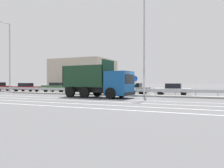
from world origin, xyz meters
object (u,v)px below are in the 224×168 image
at_px(street_lamp_0, 9,55).
at_px(parked_car_2, 57,87).
at_px(parked_car_5, 173,89).
at_px(dump_truck, 105,84).
at_px(parked_car_3, 95,88).
at_px(parked_car_1, 26,87).
at_px(parked_car_4, 134,89).
at_px(median_road_sign, 135,85).
at_px(street_lamp_1, 144,40).

distance_m(street_lamp_0, parked_car_2, 8.10).
bearing_deg(parked_car_5, dump_truck, 137.33).
bearing_deg(parked_car_3, parked_car_1, 88.93).
bearing_deg(parked_car_2, parked_car_5, -95.79).
height_order(parked_car_2, parked_car_4, parked_car_2).
relative_size(parked_car_2, parked_car_5, 1.04).
bearing_deg(median_road_sign, street_lamp_0, -179.71).
bearing_deg(parked_car_3, parked_car_2, 86.24).
height_order(median_road_sign, street_lamp_0, street_lamp_0).
relative_size(dump_truck, street_lamp_0, 0.73).
xyz_separation_m(parked_car_1, parked_car_3, (12.52, -0.06, 0.06)).
xyz_separation_m(parked_car_1, parked_car_5, (22.83, -0.19, -0.00)).
distance_m(parked_car_4, parked_car_5, 4.81).
xyz_separation_m(street_lamp_0, parked_car_2, (5.29, 3.95, -4.70)).
distance_m(parked_car_1, parked_car_4, 18.02).
bearing_deg(street_lamp_1, parked_car_2, 165.01).
relative_size(street_lamp_1, parked_car_5, 2.57).
height_order(street_lamp_0, parked_car_5, street_lamp_0).
distance_m(street_lamp_0, parked_car_1, 6.02).
xyz_separation_m(dump_truck, median_road_sign, (1.99, 3.26, -0.16)).
bearing_deg(dump_truck, parked_car_3, -141.51).
relative_size(street_lamp_0, street_lamp_1, 0.92).
relative_size(parked_car_1, parked_car_5, 1.06).
distance_m(median_road_sign, street_lamp_1, 4.94).
distance_m(parked_car_1, parked_car_2, 5.75).
height_order(dump_truck, parked_car_2, dump_truck).
xyz_separation_m(parked_car_2, parked_car_5, (17.08, -0.48, -0.06)).
relative_size(street_lamp_0, parked_car_3, 2.05).
height_order(parked_car_1, parked_car_3, parked_car_3).
bearing_deg(parked_car_1, parked_car_2, 88.17).
bearing_deg(dump_truck, parked_car_1, -108.23).
height_order(parked_car_3, parked_car_5, parked_car_3).
xyz_separation_m(dump_truck, street_lamp_0, (-16.84, 3.17, 4.12)).
bearing_deg(parked_car_1, parked_car_4, 84.89).
height_order(street_lamp_1, parked_car_5, street_lamp_1).
bearing_deg(street_lamp_1, parked_car_4, 123.13).
bearing_deg(parked_car_3, street_lamp_1, -115.34).
xyz_separation_m(street_lamp_0, parked_car_5, (22.37, 3.47, -4.76)).
bearing_deg(parked_car_5, parked_car_1, 86.63).
xyz_separation_m(dump_truck, parked_car_4, (0.72, 6.71, -0.62)).
distance_m(street_lamp_0, parked_car_4, 18.53).
distance_m(dump_truck, parked_car_4, 6.78).
relative_size(median_road_sign, parked_car_2, 0.51).
xyz_separation_m(parked_car_2, parked_car_3, (6.78, -0.35, 0.01)).
distance_m(parked_car_3, parked_car_5, 10.30).
bearing_deg(street_lamp_0, parked_car_2, 36.80).
distance_m(dump_truck, parked_car_3, 8.31).
height_order(median_road_sign, street_lamp_1, street_lamp_1).
distance_m(street_lamp_1, parked_car_5, 6.81).
bearing_deg(parked_car_4, parked_car_3, 87.17).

